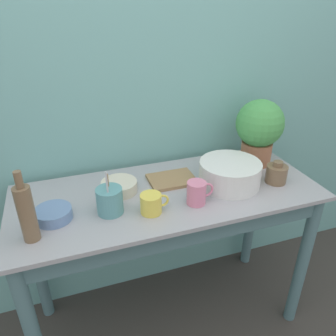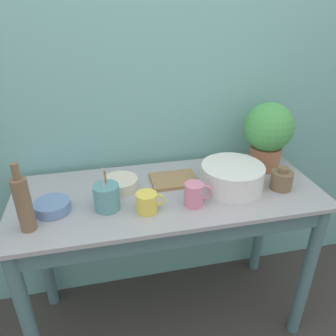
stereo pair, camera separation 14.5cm
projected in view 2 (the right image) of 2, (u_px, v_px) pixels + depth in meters
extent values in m
cube|color=#70ADA8|center=(153.00, 94.00, 1.64)|extent=(6.00, 0.05, 2.40)
cylinder|color=slate|center=(29.00, 326.00, 1.37)|extent=(0.06, 0.06, 0.82)
cylinder|color=slate|center=(307.00, 275.00, 1.62)|extent=(0.06, 0.06, 0.82)
cylinder|color=slate|center=(42.00, 249.00, 1.79)|extent=(0.06, 0.06, 0.82)
cylinder|color=slate|center=(261.00, 218.00, 2.04)|extent=(0.06, 0.06, 0.82)
cube|color=slate|center=(181.00, 236.00, 1.33)|extent=(1.30, 0.02, 0.10)
cube|color=#9E9EA3|center=(168.00, 193.00, 1.51)|extent=(1.40, 0.58, 0.02)
cylinder|color=#A36647|center=(264.00, 157.00, 1.69)|extent=(0.16, 0.16, 0.12)
sphere|color=#47994C|center=(269.00, 127.00, 1.61)|extent=(0.24, 0.24, 0.24)
cylinder|color=silver|center=(232.00, 177.00, 1.50)|extent=(0.29, 0.29, 0.12)
cylinder|color=brown|center=(24.00, 205.00, 1.21)|extent=(0.06, 0.06, 0.22)
cylinder|color=brown|center=(15.00, 171.00, 1.15)|extent=(0.03, 0.03, 0.06)
cylinder|color=brown|center=(281.00, 180.00, 1.51)|extent=(0.10, 0.10, 0.08)
cylinder|color=brown|center=(283.00, 170.00, 1.48)|extent=(0.04, 0.04, 0.02)
cylinder|color=#E5CC4C|center=(147.00, 202.00, 1.35)|extent=(0.09, 0.09, 0.08)
torus|color=#E5CC4C|center=(158.00, 200.00, 1.36)|extent=(0.06, 0.01, 0.06)
cylinder|color=pink|center=(194.00, 194.00, 1.38)|extent=(0.08, 0.08, 0.10)
torus|color=pink|center=(204.00, 192.00, 1.39)|extent=(0.07, 0.01, 0.07)
cylinder|color=beige|center=(120.00, 184.00, 1.51)|extent=(0.16, 0.16, 0.05)
cylinder|color=#6684B2|center=(52.00, 207.00, 1.35)|extent=(0.15, 0.15, 0.05)
cylinder|color=#569399|center=(107.00, 197.00, 1.36)|extent=(0.11, 0.11, 0.11)
cylinder|color=olive|center=(106.00, 188.00, 1.37)|extent=(0.01, 0.01, 0.17)
cylinder|color=#B7B7BC|center=(104.00, 191.00, 1.32)|extent=(0.01, 0.02, 0.20)
cube|color=#99754C|center=(174.00, 180.00, 1.58)|extent=(0.22, 0.16, 0.02)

